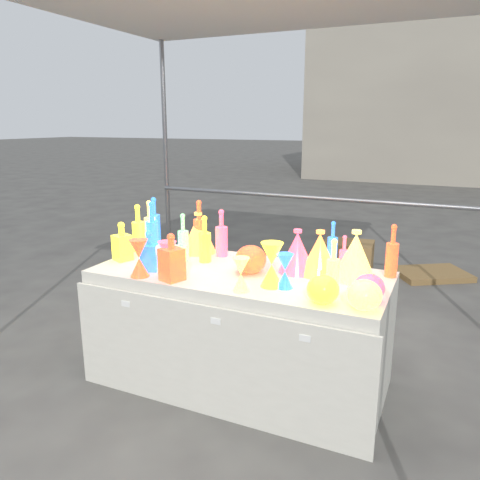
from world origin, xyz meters
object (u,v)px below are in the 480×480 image
at_px(decanter_0, 122,241).
at_px(hourglass_0, 139,258).
at_px(bottle_0, 138,228).
at_px(display_table, 239,328).
at_px(lampshade_0, 198,232).
at_px(cardboard_box_closed, 348,259).
at_px(globe_0, 323,291).

height_order(decanter_0, hourglass_0, decanter_0).
height_order(bottle_0, hourglass_0, bottle_0).
distance_m(display_table, bottle_0, 1.02).
height_order(display_table, decanter_0, decanter_0).
xyz_separation_m(decanter_0, hourglass_0, (0.31, -0.23, -0.02)).
xyz_separation_m(decanter_0, lampshade_0, (0.36, 0.38, 0.01)).
bearing_deg(cardboard_box_closed, display_table, -98.35).
bearing_deg(bottle_0, display_table, -9.34).
height_order(display_table, hourglass_0, hourglass_0).
xyz_separation_m(cardboard_box_closed, globe_0, (0.42, -2.78, 0.63)).
distance_m(decanter_0, globe_0, 1.43).
xyz_separation_m(display_table, hourglass_0, (-0.50, -0.33, 0.49)).
height_order(bottle_0, globe_0, bottle_0).
height_order(decanter_0, globe_0, decanter_0).
bearing_deg(hourglass_0, globe_0, 1.56).
xyz_separation_m(bottle_0, globe_0, (1.45, -0.44, -0.10)).
bearing_deg(display_table, decanter_0, -173.54).
xyz_separation_m(display_table, lampshade_0, (-0.45, 0.29, 0.52)).
bearing_deg(globe_0, hourglass_0, -178.44).
bearing_deg(hourglass_0, cardboard_box_closed, 76.37).
relative_size(hourglass_0, lampshade_0, 0.79).
xyz_separation_m(display_table, decanter_0, (-0.81, -0.09, 0.51)).
bearing_deg(globe_0, display_table, 153.72).
relative_size(cardboard_box_closed, decanter_0, 2.02).
distance_m(bottle_0, globe_0, 1.52).
bearing_deg(lampshade_0, bottle_0, -152.60).
distance_m(cardboard_box_closed, decanter_0, 2.84).
distance_m(display_table, hourglass_0, 0.77).
relative_size(bottle_0, globe_0, 2.03).
xyz_separation_m(bottle_0, lampshade_0, (0.40, 0.15, -0.03)).
xyz_separation_m(hourglass_0, globe_0, (1.10, 0.03, -0.05)).
bearing_deg(decanter_0, bottle_0, 121.67).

